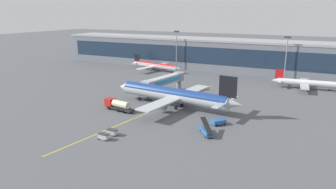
# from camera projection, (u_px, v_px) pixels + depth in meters

# --- Properties ---
(ground_plane) EXTENTS (700.00, 700.00, 0.00)m
(ground_plane) POSITION_uv_depth(u_px,v_px,m) (158.00, 113.00, 96.90)
(ground_plane) COLOR #515459
(apron_lead_in_line) EXTENTS (9.51, 79.50, 0.01)m
(apron_lead_in_line) POSITION_uv_depth(u_px,v_px,m) (155.00, 110.00, 99.62)
(apron_lead_in_line) COLOR yellow
(apron_lead_in_line) RESTS_ON ground_plane
(terminal_building) EXTENTS (182.01, 20.04, 15.83)m
(terminal_building) POSITION_uv_depth(u_px,v_px,m) (217.00, 54.00, 167.61)
(terminal_building) COLOR slate
(terminal_building) RESTS_ON ground_plane
(main_airliner) EXTENTS (45.61, 36.26, 12.11)m
(main_airliner) POSITION_uv_depth(u_px,v_px,m) (174.00, 95.00, 101.40)
(main_airliner) COLOR #B2B7BC
(main_airliner) RESTS_ON ground_plane
(jet_bridge) EXTENTS (6.60, 22.92, 6.78)m
(jet_bridge) POSITION_uv_depth(u_px,v_px,m) (165.00, 81.00, 117.39)
(jet_bridge) COLOR #B2B7BC
(jet_bridge) RESTS_ON ground_plane
(fuel_tanker) EXTENTS (11.06, 4.20, 3.25)m
(fuel_tanker) POSITION_uv_depth(u_px,v_px,m) (118.00, 105.00, 98.97)
(fuel_tanker) COLOR #232326
(fuel_tanker) RESTS_ON ground_plane
(pushback_tug) EXTENTS (4.14, 4.41, 1.40)m
(pushback_tug) POSITION_uv_depth(u_px,v_px,m) (218.00, 122.00, 86.43)
(pushback_tug) COLOR #285B9E
(pushback_tug) RESTS_ON ground_plane
(belt_loader) EXTENTS (5.33, 6.23, 3.49)m
(belt_loader) POSITION_uv_depth(u_px,v_px,m) (207.00, 131.00, 79.51)
(belt_loader) COLOR #285B9E
(belt_loader) RESTS_ON ground_plane
(baggage_cart_0) EXTENTS (2.67, 1.64, 1.48)m
(baggage_cart_0) POSITION_uv_depth(u_px,v_px,m) (104.00, 136.00, 76.46)
(baggage_cart_0) COLOR #B2B7BC
(baggage_cart_0) RESTS_ON ground_plane
(baggage_cart_1) EXTENTS (2.67, 1.64, 1.48)m
(baggage_cart_1) POSITION_uv_depth(u_px,v_px,m) (112.00, 132.00, 79.20)
(baggage_cart_1) COLOR #B2B7BC
(baggage_cart_1) RESTS_ON ground_plane
(commuter_jet_far) EXTENTS (30.90, 24.77, 7.60)m
(commuter_jet_far) POSITION_uv_depth(u_px,v_px,m) (155.00, 66.00, 164.26)
(commuter_jet_far) COLOR silver
(commuter_jet_far) RESTS_ON ground_plane
(commuter_jet_near) EXTENTS (26.92, 21.39, 7.21)m
(commuter_jet_near) POSITION_uv_depth(u_px,v_px,m) (307.00, 83.00, 125.42)
(commuter_jet_near) COLOR #B2B7BC
(commuter_jet_near) RESTS_ON ground_plane
(apron_light_mast_1) EXTENTS (2.80, 0.50, 20.11)m
(apron_light_mast_1) POSITION_uv_depth(u_px,v_px,m) (177.00, 47.00, 164.23)
(apron_light_mast_1) COLOR gray
(apron_light_mast_1) RESTS_ON ground_plane
(apron_light_mast_2) EXTENTS (2.80, 0.50, 19.13)m
(apron_light_mast_2) POSITION_uv_depth(u_px,v_px,m) (286.00, 54.00, 140.56)
(apron_light_mast_2) COLOR gray
(apron_light_mast_2) RESTS_ON ground_plane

